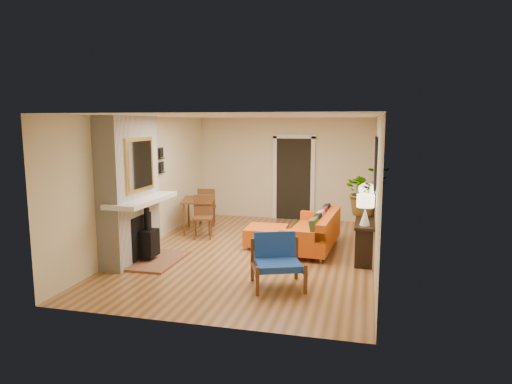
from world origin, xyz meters
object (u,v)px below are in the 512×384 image
(console_table, at_px, (365,225))
(houseplant, at_px, (365,191))
(dining_table, at_px, (202,205))
(lamp_far, at_px, (366,194))
(blue_chair, at_px, (277,258))
(lamp_near, at_px, (365,206))
(sofa, at_px, (316,232))
(ottoman, at_px, (266,235))

(console_table, bearing_deg, houseplant, 92.40)
(dining_table, relative_size, lamp_far, 3.24)
(dining_table, relative_size, houseplant, 1.87)
(blue_chair, height_order, lamp_near, lamp_near)
(lamp_near, xyz_separation_m, houseplant, (-0.01, 0.91, 0.13))
(lamp_far, relative_size, houseplant, 0.58)
(sofa, xyz_separation_m, console_table, (0.93, -0.20, 0.23))
(console_table, distance_m, houseplant, 0.66)
(lamp_near, bearing_deg, sofa, 136.80)
(sofa, relative_size, houseplant, 2.16)
(ottoman, xyz_separation_m, houseplant, (1.91, 0.09, 0.96))
(lamp_near, bearing_deg, lamp_far, 90.00)
(lamp_far, height_order, houseplant, houseplant)
(sofa, height_order, dining_table, dining_table)
(lamp_near, relative_size, lamp_far, 1.00)
(lamp_far, bearing_deg, ottoman, -164.74)
(console_table, bearing_deg, dining_table, 163.75)
(blue_chair, distance_m, console_table, 2.35)
(sofa, height_order, houseplant, houseplant)
(lamp_far, xyz_separation_m, houseplant, (-0.01, -0.43, 0.13))
(sofa, height_order, lamp_far, lamp_far)
(ottoman, height_order, houseplant, houseplant)
(sofa, height_order, blue_chair, blue_chair)
(console_table, bearing_deg, blue_chair, -123.48)
(sofa, bearing_deg, dining_table, 162.45)
(lamp_near, distance_m, lamp_far, 1.34)
(dining_table, bearing_deg, lamp_far, -6.15)
(sofa, relative_size, lamp_near, 3.76)
(dining_table, distance_m, console_table, 3.80)
(dining_table, bearing_deg, lamp_near, -25.44)
(sofa, distance_m, console_table, 0.98)
(lamp_near, xyz_separation_m, lamp_far, (0.00, 1.34, 0.00))
(ottoman, xyz_separation_m, blue_chair, (0.63, -2.10, 0.20))
(lamp_near, height_order, lamp_far, same)
(blue_chair, distance_m, lamp_near, 1.93)
(lamp_near, height_order, houseplant, houseplant)
(ottoman, relative_size, lamp_near, 1.51)
(blue_chair, bearing_deg, dining_table, 128.00)
(blue_chair, bearing_deg, lamp_far, 63.78)
(ottoman, relative_size, console_table, 0.44)
(ottoman, distance_m, console_table, 1.96)
(console_table, bearing_deg, ottoman, 175.70)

